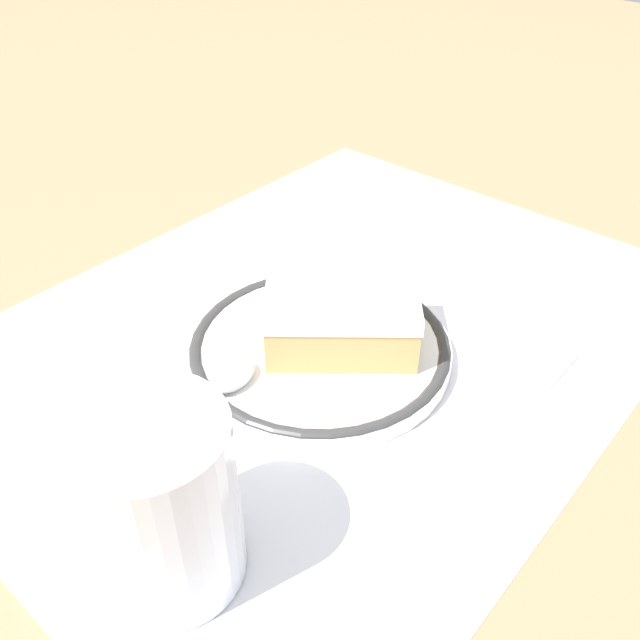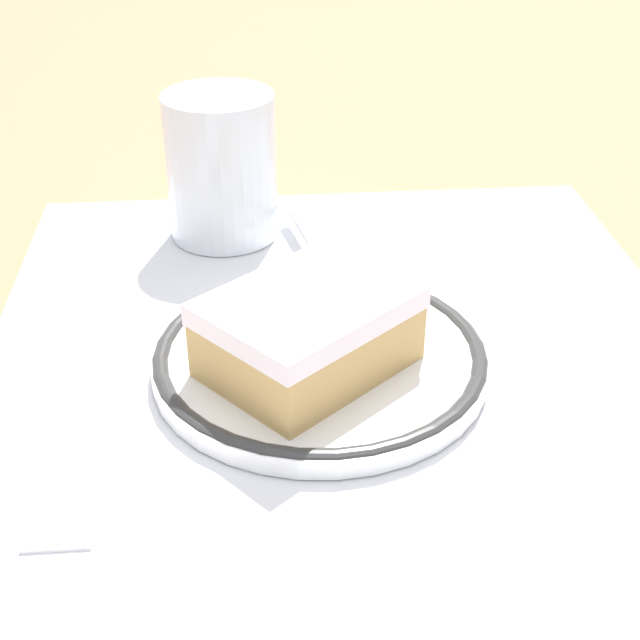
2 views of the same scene
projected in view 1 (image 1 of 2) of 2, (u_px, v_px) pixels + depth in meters
ground_plane at (330, 329)px, 0.50m from camera, size 2.40×2.40×0.00m
placemat at (330, 328)px, 0.50m from camera, size 0.53×0.40×0.00m
plate at (320, 348)px, 0.47m from camera, size 0.18×0.18×0.01m
cake_slice at (341, 313)px, 0.46m from camera, size 0.12×0.13×0.04m
spoon at (206, 402)px, 0.42m from camera, size 0.14×0.04×0.01m
cup at (162, 511)px, 0.32m from camera, size 0.07×0.07×0.10m
napkin at (581, 284)px, 0.55m from camera, size 0.16×0.15×0.00m
sugar_packet at (547, 357)px, 0.47m from camera, size 0.05×0.03×0.01m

